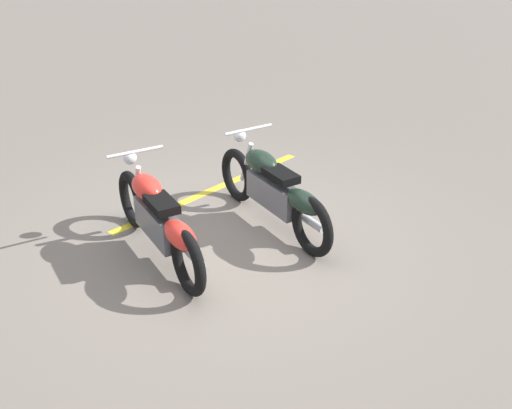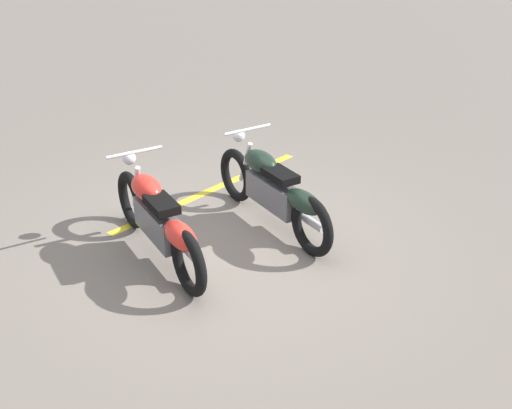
% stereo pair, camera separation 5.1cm
% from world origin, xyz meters
% --- Properties ---
extents(ground_plane, '(60.00, 60.00, 0.00)m').
position_xyz_m(ground_plane, '(0.00, 0.00, 0.00)').
color(ground_plane, slate).
extents(motorcycle_bright_foreground, '(2.18, 0.80, 1.04)m').
position_xyz_m(motorcycle_bright_foreground, '(-0.24, -0.68, 0.46)').
color(motorcycle_bright_foreground, black).
rests_on(motorcycle_bright_foreground, ground).
extents(motorcycle_dark_foreground, '(2.19, 0.75, 1.04)m').
position_xyz_m(motorcycle_dark_foreground, '(0.14, 0.66, 0.46)').
color(motorcycle_dark_foreground, black).
rests_on(motorcycle_dark_foreground, ground).
extents(parking_stripe_near, '(0.19, 3.20, 0.01)m').
position_xyz_m(parking_stripe_near, '(-1.10, 0.82, 0.00)').
color(parking_stripe_near, yellow).
rests_on(parking_stripe_near, ground).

